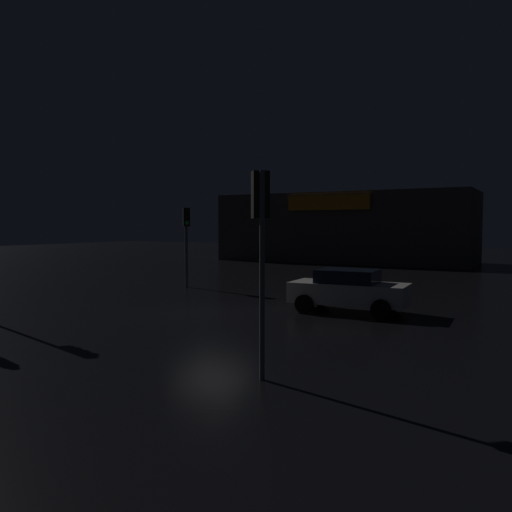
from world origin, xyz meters
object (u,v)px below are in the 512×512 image
object	(u,v)px
traffic_signal_opposite	(186,231)
car_near	(349,290)
store_building	(344,228)
traffic_signal_cross_left	(261,219)

from	to	relation	value
traffic_signal_opposite	car_near	world-z (taller)	traffic_signal_opposite
traffic_signal_opposite	store_building	bearing A→B (deg)	89.12
traffic_signal_cross_left	car_near	xyz separation A→B (m)	(-1.08, 8.14, -2.34)
store_building	traffic_signal_cross_left	xyz separation A→B (m)	(9.98, -32.17, 0.30)
store_building	car_near	distance (m)	25.70
traffic_signal_opposite	traffic_signal_cross_left	xyz separation A→B (m)	(10.30, -11.11, 0.37)
traffic_signal_cross_left	traffic_signal_opposite	bearing A→B (deg)	132.83
car_near	traffic_signal_opposite	bearing A→B (deg)	162.16
traffic_signal_opposite	car_near	size ratio (longest dim) A/B	0.95
traffic_signal_opposite	car_near	bearing A→B (deg)	-17.84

